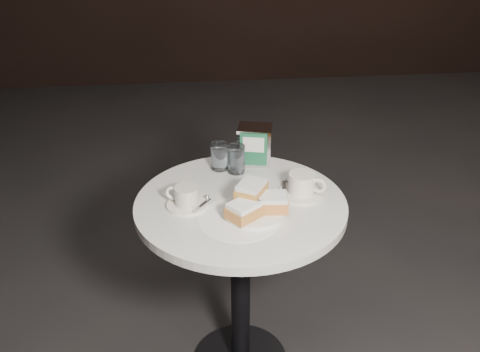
% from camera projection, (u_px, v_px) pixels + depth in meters
% --- Properties ---
extents(cafe_table, '(0.70, 0.70, 0.74)m').
position_uv_depth(cafe_table, '(241.00, 250.00, 1.85)').
color(cafe_table, black).
rests_on(cafe_table, ground).
extents(sugar_spill, '(0.31, 0.31, 0.00)m').
position_uv_depth(sugar_spill, '(239.00, 219.00, 1.67)').
color(sugar_spill, white).
rests_on(sugar_spill, cafe_table).
extents(beignet_plate, '(0.25, 0.25, 0.10)m').
position_uv_depth(beignet_plate, '(255.00, 204.00, 1.67)').
color(beignet_plate, white).
rests_on(beignet_plate, cafe_table).
extents(coffee_cup_left, '(0.18, 0.18, 0.07)m').
position_uv_depth(coffee_cup_left, '(187.00, 198.00, 1.72)').
color(coffee_cup_left, white).
rests_on(coffee_cup_left, cafe_table).
extents(coffee_cup_right, '(0.20, 0.20, 0.08)m').
position_uv_depth(coffee_cup_right, '(302.00, 186.00, 1.78)').
color(coffee_cup_right, silver).
rests_on(coffee_cup_right, cafe_table).
extents(water_glass_left, '(0.08, 0.08, 0.10)m').
position_uv_depth(water_glass_left, '(219.00, 156.00, 1.94)').
color(water_glass_left, white).
rests_on(water_glass_left, cafe_table).
extents(water_glass_right, '(0.08, 0.08, 0.10)m').
position_uv_depth(water_glass_right, '(236.00, 159.00, 1.92)').
color(water_glass_right, white).
rests_on(water_glass_right, cafe_table).
extents(napkin_dispenser, '(0.14, 0.13, 0.14)m').
position_uv_depth(napkin_dispenser, '(255.00, 145.00, 1.98)').
color(napkin_dispenser, silver).
rests_on(napkin_dispenser, cafe_table).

